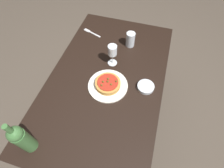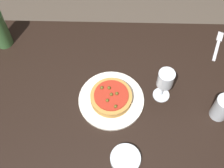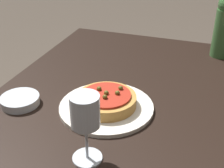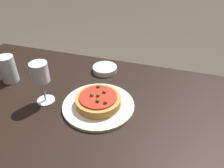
# 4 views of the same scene
# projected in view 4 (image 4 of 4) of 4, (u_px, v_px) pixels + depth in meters

# --- Properties ---
(dining_table) EXTENTS (1.38, 0.81, 0.73)m
(dining_table) POSITION_uv_depth(u_px,v_px,m) (83.00, 125.00, 0.89)
(dining_table) COLOR black
(dining_table) RESTS_ON ground_plane
(dinner_plate) EXTENTS (0.28, 0.28, 0.01)m
(dinner_plate) POSITION_uv_depth(u_px,v_px,m) (98.00, 105.00, 0.84)
(dinner_plate) COLOR white
(dinner_plate) RESTS_ON dining_table
(pizza) EXTENTS (0.17, 0.17, 0.05)m
(pizza) POSITION_uv_depth(u_px,v_px,m) (98.00, 100.00, 0.83)
(pizza) COLOR #BC843D
(pizza) RESTS_ON dinner_plate
(wine_glass) EXTENTS (0.07, 0.07, 0.17)m
(wine_glass) POSITION_uv_depth(u_px,v_px,m) (40.00, 75.00, 0.80)
(wine_glass) COLOR silver
(wine_glass) RESTS_ON dining_table
(water_cup) EXTENTS (0.07, 0.07, 0.12)m
(water_cup) POSITION_uv_depth(u_px,v_px,m) (8.00, 69.00, 0.96)
(water_cup) COLOR silver
(water_cup) RESTS_ON dining_table
(side_bowl) EXTENTS (0.12, 0.12, 0.02)m
(side_bowl) POSITION_uv_depth(u_px,v_px,m) (106.00, 69.00, 1.05)
(side_bowl) COLOR silver
(side_bowl) RESTS_ON dining_table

